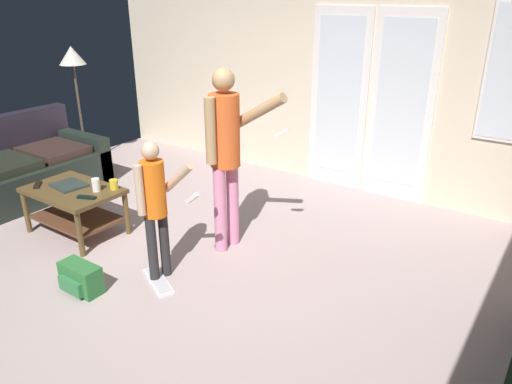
{
  "coord_description": "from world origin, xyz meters",
  "views": [
    {
      "loc": [
        2.61,
        -2.44,
        2.18
      ],
      "look_at": [
        0.81,
        0.15,
        0.86
      ],
      "focal_mm": 33.94,
      "sensor_mm": 36.0,
      "label": 1
    }
  ],
  "objects_px": {
    "laptop_closed": "(69,185)",
    "dvd_remote_slim": "(37,185)",
    "loose_keyboard": "(158,281)",
    "tv_remote_black": "(87,197)",
    "cup_near_edge": "(114,184)",
    "floor_lamp": "(73,64)",
    "backpack": "(80,278)",
    "person_child": "(155,200)",
    "cup_by_laptop": "(96,185)",
    "leather_couch": "(0,177)",
    "person_adult": "(226,146)",
    "coffee_table": "(74,201)"
  },
  "relations": [
    {
      "from": "loose_keyboard",
      "to": "cup_by_laptop",
      "type": "height_order",
      "value": "cup_by_laptop"
    },
    {
      "from": "leather_couch",
      "to": "laptop_closed",
      "type": "bearing_deg",
      "value": 1.09
    },
    {
      "from": "leather_couch",
      "to": "cup_near_edge",
      "type": "relative_size",
      "value": 23.54
    },
    {
      "from": "dvd_remote_slim",
      "to": "floor_lamp",
      "type": "bearing_deg",
      "value": 173.06
    },
    {
      "from": "person_child",
      "to": "floor_lamp",
      "type": "bearing_deg",
      "value": 153.19
    },
    {
      "from": "cup_near_edge",
      "to": "tv_remote_black",
      "type": "height_order",
      "value": "cup_near_edge"
    },
    {
      "from": "floor_lamp",
      "to": "cup_near_edge",
      "type": "xyz_separation_m",
      "value": [
        1.96,
        -1.12,
        -0.81
      ]
    },
    {
      "from": "floor_lamp",
      "to": "cup_near_edge",
      "type": "height_order",
      "value": "floor_lamp"
    },
    {
      "from": "cup_near_edge",
      "to": "dvd_remote_slim",
      "type": "distance_m",
      "value": 0.76
    },
    {
      "from": "leather_couch",
      "to": "backpack",
      "type": "xyz_separation_m",
      "value": [
        2.16,
        -0.6,
        -0.18
      ]
    },
    {
      "from": "person_adult",
      "to": "backpack",
      "type": "relative_size",
      "value": 4.55
    },
    {
      "from": "cup_by_laptop",
      "to": "dvd_remote_slim",
      "type": "bearing_deg",
      "value": -157.22
    },
    {
      "from": "cup_by_laptop",
      "to": "laptop_closed",
      "type": "bearing_deg",
      "value": -166.57
    },
    {
      "from": "cup_near_edge",
      "to": "cup_by_laptop",
      "type": "bearing_deg",
      "value": -128.18
    },
    {
      "from": "leather_couch",
      "to": "tv_remote_black",
      "type": "height_order",
      "value": "leather_couch"
    },
    {
      "from": "laptop_closed",
      "to": "tv_remote_black",
      "type": "bearing_deg",
      "value": -5.96
    },
    {
      "from": "loose_keyboard",
      "to": "tv_remote_black",
      "type": "xyz_separation_m",
      "value": [
        -0.96,
        0.11,
        0.46
      ]
    },
    {
      "from": "coffee_table",
      "to": "person_child",
      "type": "bearing_deg",
      "value": -5.26
    },
    {
      "from": "coffee_table",
      "to": "cup_near_edge",
      "type": "relative_size",
      "value": 9.53
    },
    {
      "from": "person_child",
      "to": "backpack",
      "type": "relative_size",
      "value": 3.26
    },
    {
      "from": "person_child",
      "to": "tv_remote_black",
      "type": "distance_m",
      "value": 0.96
    },
    {
      "from": "person_adult",
      "to": "leather_couch",
      "type": "bearing_deg",
      "value": -167.06
    },
    {
      "from": "coffee_table",
      "to": "floor_lamp",
      "type": "xyz_separation_m",
      "value": [
        -1.63,
        1.33,
        0.99
      ]
    },
    {
      "from": "floor_lamp",
      "to": "tv_remote_black",
      "type": "height_order",
      "value": "floor_lamp"
    },
    {
      "from": "person_child",
      "to": "cup_near_edge",
      "type": "relative_size",
      "value": 12.37
    },
    {
      "from": "leather_couch",
      "to": "laptop_closed",
      "type": "height_order",
      "value": "leather_couch"
    },
    {
      "from": "floor_lamp",
      "to": "laptop_closed",
      "type": "bearing_deg",
      "value": -40.26
    },
    {
      "from": "cup_near_edge",
      "to": "laptop_closed",
      "type": "bearing_deg",
      "value": -154.07
    },
    {
      "from": "floor_lamp",
      "to": "dvd_remote_slim",
      "type": "bearing_deg",
      "value": -48.78
    },
    {
      "from": "loose_keyboard",
      "to": "laptop_closed",
      "type": "distance_m",
      "value": 1.43
    },
    {
      "from": "tv_remote_black",
      "to": "dvd_remote_slim",
      "type": "distance_m",
      "value": 0.64
    },
    {
      "from": "laptop_closed",
      "to": "cup_near_edge",
      "type": "xyz_separation_m",
      "value": [
        0.41,
        0.2,
        0.04
      ]
    },
    {
      "from": "leather_couch",
      "to": "floor_lamp",
      "type": "xyz_separation_m",
      "value": [
        -0.33,
        1.34,
        1.03
      ]
    },
    {
      "from": "coffee_table",
      "to": "person_adult",
      "type": "distance_m",
      "value": 1.63
    },
    {
      "from": "person_child",
      "to": "cup_near_edge",
      "type": "distance_m",
      "value": 0.98
    },
    {
      "from": "backpack",
      "to": "cup_by_laptop",
      "type": "distance_m",
      "value": 1.02
    },
    {
      "from": "dvd_remote_slim",
      "to": "tv_remote_black",
      "type": "bearing_deg",
      "value": 48.46
    },
    {
      "from": "laptop_closed",
      "to": "dvd_remote_slim",
      "type": "height_order",
      "value": "laptop_closed"
    },
    {
      "from": "backpack",
      "to": "loose_keyboard",
      "type": "relative_size",
      "value": 0.78
    },
    {
      "from": "person_child",
      "to": "backpack",
      "type": "xyz_separation_m",
      "value": [
        -0.38,
        -0.49,
        -0.58
      ]
    },
    {
      "from": "person_child",
      "to": "dvd_remote_slim",
      "type": "distance_m",
      "value": 1.59
    },
    {
      "from": "laptop_closed",
      "to": "cup_by_laptop",
      "type": "bearing_deg",
      "value": 20.78
    },
    {
      "from": "leather_couch",
      "to": "cup_near_edge",
      "type": "xyz_separation_m",
      "value": [
        1.63,
        0.22,
        0.22
      ]
    },
    {
      "from": "person_child",
      "to": "dvd_remote_slim",
      "type": "relative_size",
      "value": 6.79
    },
    {
      "from": "backpack",
      "to": "dvd_remote_slim",
      "type": "xyz_separation_m",
      "value": [
        -1.19,
        0.46,
        0.36
      ]
    },
    {
      "from": "cup_by_laptop",
      "to": "dvd_remote_slim",
      "type": "relative_size",
      "value": 0.72
    },
    {
      "from": "person_adult",
      "to": "laptop_closed",
      "type": "xyz_separation_m",
      "value": [
        -1.44,
        -0.59,
        -0.5
      ]
    },
    {
      "from": "leather_couch",
      "to": "cup_near_edge",
      "type": "height_order",
      "value": "leather_couch"
    },
    {
      "from": "leather_couch",
      "to": "floor_lamp",
      "type": "relative_size",
      "value": 1.43
    },
    {
      "from": "backpack",
      "to": "loose_keyboard",
      "type": "bearing_deg",
      "value": 46.58
    }
  ]
}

